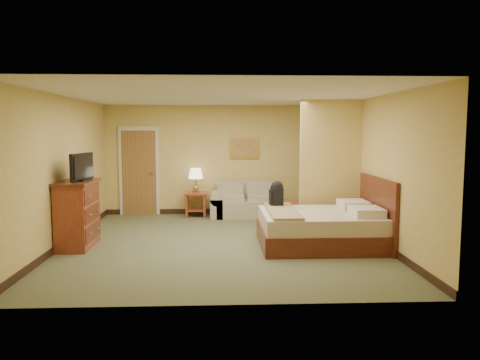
{
  "coord_description": "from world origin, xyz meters",
  "views": [
    {
      "loc": [
        -0.04,
        -8.19,
        1.99
      ],
      "look_at": [
        0.35,
        0.6,
        1.07
      ],
      "focal_mm": 35.0,
      "sensor_mm": 36.0,
      "label": 1
    }
  ],
  "objects": [
    {
      "name": "wall_picture",
      "position": [
        0.56,
        2.97,
        1.6
      ],
      "size": [
        0.7,
        0.04,
        0.54
      ],
      "color": "#B78E3F",
      "rests_on": "back_wall"
    },
    {
      "name": "baseboard",
      "position": [
        0.0,
        2.99,
        0.06
      ],
      "size": [
        5.5,
        0.02,
        0.12
      ],
      "primitive_type": "cube",
      "color": "black",
      "rests_on": "floor"
    },
    {
      "name": "ceiling",
      "position": [
        0.0,
        0.0,
        2.6
      ],
      "size": [
        6.0,
        6.0,
        0.0
      ],
      "primitive_type": "plane",
      "rotation": [
        3.14,
        0.0,
        0.0
      ],
      "color": "white",
      "rests_on": "back_wall"
    },
    {
      "name": "loveseat",
      "position": [
        0.56,
        2.57,
        0.27
      ],
      "size": [
        1.62,
        0.75,
        0.82
      ],
      "color": "tan",
      "rests_on": "floor"
    },
    {
      "name": "floor",
      "position": [
        0.0,
        0.0,
        0.0
      ],
      "size": [
        6.0,
        6.0,
        0.0
      ],
      "primitive_type": "plane",
      "color": "#515637",
      "rests_on": "ground"
    },
    {
      "name": "door",
      "position": [
        -1.95,
        2.96,
        1.03
      ],
      "size": [
        0.94,
        0.16,
        2.1
      ],
      "color": "beige",
      "rests_on": "floor"
    },
    {
      "name": "table_lamp",
      "position": [
        -0.59,
        2.65,
        1.0
      ],
      "size": [
        0.34,
        0.34,
        0.57
      ],
      "color": "#B18241",
      "rests_on": "side_table"
    },
    {
      "name": "bed",
      "position": [
        1.81,
        -0.25,
        0.32
      ],
      "size": [
        2.17,
        1.84,
        1.19
      ],
      "color": "#491B11",
      "rests_on": "floor"
    },
    {
      "name": "right_wall",
      "position": [
        2.75,
        0.0,
        1.3
      ],
      "size": [
        0.02,
        6.0,
        2.6
      ],
      "primitive_type": "cube",
      "color": "tan",
      "rests_on": "floor"
    },
    {
      "name": "dresser",
      "position": [
        -2.48,
        -0.18,
        0.58
      ],
      "size": [
        0.57,
        1.08,
        1.15
      ],
      "color": "maroon",
      "rests_on": "floor"
    },
    {
      "name": "coffee_table",
      "position": [
        1.51,
        1.95,
        0.32
      ],
      "size": [
        0.81,
        0.81,
        0.45
      ],
      "rotation": [
        0.0,
        0.0,
        -0.19
      ],
      "color": "maroon",
      "rests_on": "floor"
    },
    {
      "name": "backpack",
      "position": [
        1.02,
        0.31,
        0.84
      ],
      "size": [
        0.23,
        0.3,
        0.49
      ],
      "rotation": [
        0.0,
        0.0,
        0.08
      ],
      "color": "black",
      "rests_on": "bed"
    },
    {
      "name": "side_table",
      "position": [
        -0.59,
        2.65,
        0.37
      ],
      "size": [
        0.51,
        0.51,
        0.57
      ],
      "color": "maroon",
      "rests_on": "floor"
    },
    {
      "name": "back_wall",
      "position": [
        0.0,
        3.0,
        1.3
      ],
      "size": [
        5.5,
        0.02,
        2.6
      ],
      "primitive_type": "cube",
      "color": "tan",
      "rests_on": "floor"
    },
    {
      "name": "tv",
      "position": [
        -2.38,
        -0.18,
        1.37
      ],
      "size": [
        0.25,
        0.77,
        0.47
      ],
      "rotation": [
        0.0,
        0.0,
        -0.17
      ],
      "color": "black",
      "rests_on": "dresser"
    },
    {
      "name": "partition",
      "position": [
        2.15,
        0.93,
        1.3
      ],
      "size": [
        1.2,
        0.15,
        2.6
      ],
      "primitive_type": "cube",
      "color": "tan",
      "rests_on": "floor"
    },
    {
      "name": "left_wall",
      "position": [
        -2.75,
        0.0,
        1.3
      ],
      "size": [
        0.02,
        6.0,
        2.6
      ],
      "primitive_type": "cube",
      "color": "tan",
      "rests_on": "floor"
    }
  ]
}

